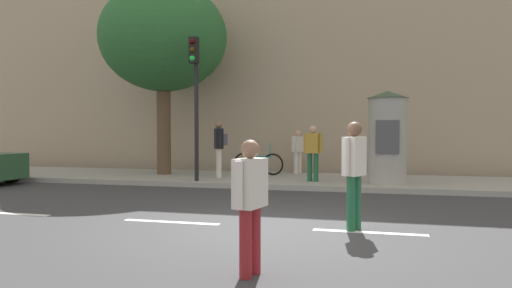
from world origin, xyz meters
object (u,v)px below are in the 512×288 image
(pedestrian_in_red_top, at_px, (313,149))
(pedestrian_in_light_jacket, at_px, (298,149))
(traffic_light, at_px, (195,85))
(bicycle_leaning, at_px, (258,163))
(poster_column, at_px, (387,137))
(pedestrian_in_dark_shirt, at_px, (250,197))
(pedestrian_near_pole, at_px, (354,167))
(pedestrian_tallest, at_px, (219,144))
(street_tree, at_px, (163,38))

(pedestrian_in_red_top, xyz_separation_m, pedestrian_in_light_jacket, (-0.86, 2.37, -0.08))
(traffic_light, relative_size, bicycle_leaning, 2.35)
(poster_column, bearing_deg, traffic_light, -171.83)
(pedestrian_in_dark_shirt, bearing_deg, pedestrian_near_pole, 71.27)
(pedestrian_near_pole, relative_size, bicycle_leaning, 1.00)
(pedestrian_in_light_jacket, height_order, bicycle_leaning, pedestrian_in_light_jacket)
(pedestrian_in_red_top, relative_size, pedestrian_tallest, 0.91)
(traffic_light, bearing_deg, pedestrian_near_pole, -46.65)
(poster_column, xyz_separation_m, pedestrian_tallest, (-5.10, 0.58, -0.24))
(pedestrian_in_dark_shirt, distance_m, pedestrian_in_light_jacket, 11.28)
(street_tree, distance_m, bicycle_leaning, 5.26)
(traffic_light, height_order, pedestrian_in_dark_shirt, traffic_light)
(pedestrian_near_pole, bearing_deg, pedestrian_in_red_top, 104.47)
(street_tree, xyz_separation_m, pedestrian_tallest, (2.19, -0.60, -3.51))
(poster_column, relative_size, bicycle_leaning, 1.45)
(pedestrian_tallest, bearing_deg, pedestrian_in_red_top, -9.32)
(pedestrian_near_pole, bearing_deg, pedestrian_in_dark_shirt, -108.73)
(traffic_light, xyz_separation_m, pedestrian_in_light_jacket, (2.43, 3.23, -1.94))
(pedestrian_tallest, bearing_deg, traffic_light, -101.23)
(street_tree, height_order, pedestrian_tallest, street_tree)
(traffic_light, height_order, pedestrian_near_pole, traffic_light)
(bicycle_leaning, bearing_deg, traffic_light, -115.98)
(poster_column, bearing_deg, pedestrian_in_red_top, 177.55)
(pedestrian_in_dark_shirt, height_order, pedestrian_tallest, pedestrian_tallest)
(pedestrian_near_pole, bearing_deg, poster_column, 84.84)
(pedestrian_in_dark_shirt, distance_m, pedestrian_tallest, 9.99)
(pedestrian_in_light_jacket, distance_m, bicycle_leaning, 1.48)
(pedestrian_near_pole, xyz_separation_m, pedestrian_in_red_top, (-1.54, 5.98, 0.06))
(traffic_light, distance_m, pedestrian_in_red_top, 3.88)
(traffic_light, relative_size, pedestrian_in_red_top, 2.56)
(street_tree, relative_size, pedestrian_in_dark_shirt, 4.21)
(poster_column, distance_m, pedestrian_in_light_jacket, 3.86)
(traffic_light, height_order, bicycle_leaning, traffic_light)
(poster_column, xyz_separation_m, pedestrian_in_red_top, (-2.07, 0.09, -0.36))
(street_tree, bearing_deg, bicycle_leaning, 9.96)
(street_tree, height_order, pedestrian_in_light_jacket, street_tree)
(pedestrian_in_red_top, relative_size, pedestrian_in_light_jacket, 1.09)
(bicycle_leaning, bearing_deg, street_tree, -170.04)
(pedestrian_in_dark_shirt, distance_m, pedestrian_near_pole, 3.00)
(pedestrian_near_pole, relative_size, pedestrian_tallest, 0.99)
(poster_column, bearing_deg, pedestrian_in_dark_shirt, -99.71)
(pedestrian_in_dark_shirt, distance_m, pedestrian_in_red_top, 8.83)
(pedestrian_in_red_top, bearing_deg, pedestrian_tallest, 170.68)
(poster_column, xyz_separation_m, pedestrian_in_light_jacket, (-2.94, 2.46, -0.44))
(traffic_light, relative_size, street_tree, 0.65)
(poster_column, height_order, pedestrian_tallest, poster_column)
(traffic_light, relative_size, poster_column, 1.62)
(pedestrian_in_red_top, bearing_deg, bicycle_leaning, 141.46)
(street_tree, bearing_deg, poster_column, -9.23)
(poster_column, relative_size, pedestrian_near_pole, 1.45)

